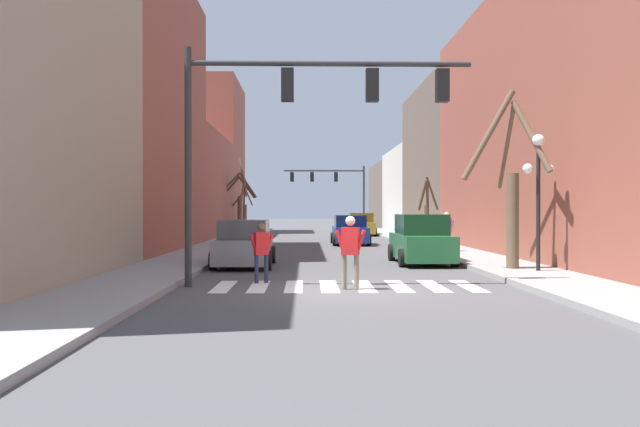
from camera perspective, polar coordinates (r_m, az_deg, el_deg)
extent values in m
plane|color=#4C4C4F|center=(15.34, 2.63, -7.04)|extent=(240.00, 240.00, 0.00)
cube|color=gray|center=(15.95, -17.90, -6.50)|extent=(2.54, 90.00, 0.15)
cube|color=gray|center=(16.67, 22.24, -6.21)|extent=(2.54, 90.00, 0.15)
cube|color=#934C3D|center=(30.91, -18.04, 8.94)|extent=(6.00, 14.01, 13.20)
cube|color=#934C3D|center=(44.03, -12.83, 2.44)|extent=(6.00, 13.66, 7.17)
cube|color=#934C3D|center=(55.58, -10.44, 5.04)|extent=(6.00, 9.50, 13.04)
cube|color=#934C3D|center=(32.57, 18.38, 6.77)|extent=(6.00, 11.94, 11.25)
cube|color=#66564C|center=(45.07, 12.73, 4.59)|extent=(6.00, 14.32, 10.61)
cube|color=beige|center=(58.52, 9.44, 2.09)|extent=(6.00, 13.41, 7.51)
cube|color=#66564C|center=(72.03, 7.41, 1.63)|extent=(6.00, 14.01, 7.16)
cube|color=white|center=(16.26, -8.79, -6.61)|extent=(0.45, 2.60, 0.01)
cube|color=white|center=(16.16, -5.60, -6.65)|extent=(0.45, 2.60, 0.01)
cube|color=white|center=(16.12, -2.39, -6.67)|extent=(0.45, 2.60, 0.01)
cube|color=white|center=(16.13, 0.83, -6.66)|extent=(0.45, 2.60, 0.01)
cube|color=white|center=(16.19, 4.03, -6.64)|extent=(0.45, 2.60, 0.01)
cube|color=white|center=(16.30, 7.21, -6.59)|extent=(0.45, 2.60, 0.01)
cube|color=white|center=(16.45, 10.33, -6.53)|extent=(0.45, 2.60, 0.01)
cube|color=white|center=(16.66, 13.38, -6.45)|extent=(0.45, 2.60, 0.01)
cylinder|color=#2D2D2D|center=(16.30, -11.97, 4.17)|extent=(0.18, 0.18, 6.12)
cylinder|color=#2D2D2D|center=(16.43, 0.91, 13.53)|extent=(7.25, 0.14, 0.14)
cube|color=black|center=(16.30, -2.99, 11.65)|extent=(0.32, 0.28, 0.84)
cube|color=black|center=(16.39, 4.80, 11.60)|extent=(0.32, 0.28, 0.84)
cube|color=black|center=(16.67, 11.13, 11.40)|extent=(0.32, 0.28, 0.84)
cylinder|color=#2D2D2D|center=(54.95, 4.03, 1.32)|extent=(0.18, 0.18, 5.80)
cylinder|color=#2D2D2D|center=(54.84, 0.37, 3.94)|extent=(7.02, 0.14, 0.14)
cube|color=black|center=(54.85, 1.47, 3.36)|extent=(0.32, 0.28, 0.84)
cube|color=black|center=(54.79, -0.74, 3.36)|extent=(0.32, 0.28, 0.84)
cube|color=black|center=(54.80, -2.57, 3.36)|extent=(0.32, 0.28, 0.84)
cylinder|color=black|center=(19.71, 19.33, 0.44)|extent=(0.12, 0.12, 3.72)
sphere|color=white|center=(19.82, 19.34, 6.34)|extent=(0.36, 0.36, 0.36)
sphere|color=white|center=(19.64, 18.46, 3.91)|extent=(0.31, 0.31, 0.31)
sphere|color=white|center=(19.86, 20.20, 3.87)|extent=(0.31, 0.31, 0.31)
cube|color=navy|center=(35.28, 2.76, -1.90)|extent=(1.82, 4.43, 0.82)
cube|color=#0E1C46|center=(35.26, 2.76, -0.69)|extent=(1.68, 2.30, 0.67)
cylinder|color=black|center=(36.61, 1.15, -2.24)|extent=(0.22, 0.64, 0.64)
cylinder|color=black|center=(36.74, 4.05, -2.23)|extent=(0.22, 0.64, 0.64)
cylinder|color=black|center=(33.87, 1.35, -2.44)|extent=(0.22, 0.64, 0.64)
cylinder|color=black|center=(34.01, 4.49, -2.43)|extent=(0.22, 0.64, 0.64)
cube|color=#A38423|center=(47.40, 3.74, -1.31)|extent=(1.89, 4.21, 0.85)
cube|color=#594813|center=(47.38, 3.74, -0.37)|extent=(1.73, 2.19, 0.70)
cylinder|color=black|center=(48.63, 2.47, -1.60)|extent=(0.22, 0.64, 0.64)
cylinder|color=black|center=(48.80, 4.73, -1.59)|extent=(0.22, 0.64, 0.64)
cylinder|color=black|center=(46.03, 2.69, -1.71)|extent=(0.22, 0.64, 0.64)
cylinder|color=black|center=(46.21, 5.07, -1.70)|extent=(0.22, 0.64, 0.64)
cube|color=#236B38|center=(23.07, 9.24, -3.01)|extent=(1.77, 4.34, 0.89)
cube|color=#133A1E|center=(23.03, 9.24, -0.99)|extent=(1.63, 2.26, 0.73)
cylinder|color=black|center=(24.27, 6.56, -3.56)|extent=(0.22, 0.64, 0.64)
cylinder|color=black|center=(24.58, 10.74, -3.51)|extent=(0.22, 0.64, 0.64)
cylinder|color=black|center=(21.61, 7.54, -4.04)|extent=(0.22, 0.64, 0.64)
cylinder|color=black|center=(21.96, 12.21, -3.97)|extent=(0.22, 0.64, 0.64)
cube|color=gray|center=(21.78, -6.93, -3.33)|extent=(1.75, 4.22, 0.80)
cube|color=#464648|center=(21.74, -6.93, -1.43)|extent=(1.61, 2.20, 0.65)
cylinder|color=black|center=(23.19, -8.81, -3.74)|extent=(0.22, 0.64, 0.64)
cylinder|color=black|center=(23.03, -4.39, -3.77)|extent=(0.22, 0.64, 0.64)
cylinder|color=black|center=(20.61, -9.76, -4.25)|extent=(0.22, 0.64, 0.64)
cylinder|color=black|center=(20.42, -4.79, -4.29)|extent=(0.22, 0.64, 0.64)
cylinder|color=#282D47|center=(16.82, -5.83, -5.08)|extent=(0.11, 0.11, 0.76)
cylinder|color=#282D47|center=(16.91, -4.94, -5.05)|extent=(0.11, 0.11, 0.76)
cube|color=red|center=(16.81, -5.38, -2.74)|extent=(0.43, 0.35, 0.60)
sphere|color=brown|center=(16.79, -5.38, -1.24)|extent=(0.21, 0.21, 0.21)
cylinder|color=red|center=(16.74, -6.08, -2.89)|extent=(0.27, 0.18, 0.58)
cylinder|color=red|center=(16.89, -4.70, -2.86)|extent=(0.27, 0.18, 0.58)
cylinder|color=#7A705B|center=(15.42, 3.35, -5.39)|extent=(0.13, 0.13, 0.86)
cylinder|color=#7A705B|center=(15.48, 2.22, -5.37)|extent=(0.13, 0.13, 0.86)
cube|color=red|center=(15.39, 2.79, -2.53)|extent=(0.47, 0.34, 0.68)
sphere|color=beige|center=(15.38, 2.79, -0.68)|extent=(0.24, 0.24, 0.24)
cylinder|color=red|center=(15.35, 3.67, -2.71)|extent=(0.31, 0.17, 0.66)
cylinder|color=red|center=(15.45, 1.91, -2.69)|extent=(0.31, 0.17, 0.66)
cylinder|color=#7A705B|center=(28.11, 11.22, -2.54)|extent=(0.12, 0.12, 0.82)
cylinder|color=#7A705B|center=(27.98, 11.77, -2.55)|extent=(0.12, 0.12, 0.82)
cube|color=#9E4C93|center=(28.01, 11.50, -1.06)|extent=(0.45, 0.43, 0.64)
sphere|color=beige|center=(28.01, 11.50, -0.10)|extent=(0.23, 0.23, 0.23)
cylinder|color=#9E4C93|center=(28.12, 11.08, -1.14)|extent=(0.27, 0.25, 0.62)
cylinder|color=#9E4C93|center=(27.91, 11.92, -1.15)|extent=(0.27, 0.25, 0.62)
cylinder|color=brown|center=(49.25, -6.88, -0.48)|extent=(0.29, 0.29, 2.22)
cylinder|color=brown|center=(49.72, -6.93, 1.63)|extent=(0.29, 1.04, 1.81)
cylinder|color=brown|center=(48.86, -7.14, 1.83)|extent=(0.51, 0.97, 2.44)
cylinder|color=brown|center=(49.44, -7.53, 1.26)|extent=(1.28, 0.44, 1.48)
cylinder|color=brown|center=(49.17, -6.54, 1.58)|extent=(0.69, 0.21, 1.50)
cylinder|color=brown|center=(46.17, -7.35, -0.17)|extent=(0.33, 0.33, 2.80)
cylinder|color=brown|center=(46.28, -6.66, 2.36)|extent=(1.25, 0.48, 1.63)
cylinder|color=brown|center=(46.23, -6.60, 2.60)|extent=(1.32, 0.32, 1.90)
cylinder|color=brown|center=(46.34, -8.16, 2.43)|extent=(1.46, 0.32, 1.65)
cylinder|color=brown|center=(45.55, -7.04, 3.32)|extent=(0.75, 1.42, 2.90)
cylinder|color=brown|center=(46.22, -8.39, 2.58)|extent=(1.79, 0.34, 1.90)
cylinder|color=brown|center=(20.30, 17.20, -0.64)|extent=(0.38, 0.38, 2.96)
cylinder|color=brown|center=(20.22, 15.13, 6.93)|extent=(1.69, 0.22, 2.84)
cylinder|color=brown|center=(20.00, 18.76, 6.74)|extent=(0.89, 1.33, 2.37)
cylinder|color=brown|center=(21.49, 16.66, 5.67)|extent=(0.40, 2.31, 2.54)
cylinder|color=brown|center=(32.30, 9.72, -1.07)|extent=(0.26, 0.26, 2.04)
cylinder|color=brown|center=(32.52, 9.37, 1.66)|extent=(0.45, 0.64, 1.59)
cylinder|color=brown|center=(32.86, 9.80, 1.67)|extent=(0.41, 1.20, 1.50)
cylinder|color=brown|center=(32.53, 10.22, 1.83)|extent=(0.75, 0.46, 1.73)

